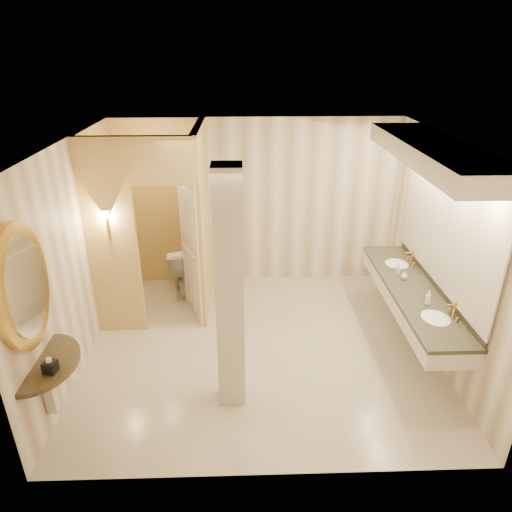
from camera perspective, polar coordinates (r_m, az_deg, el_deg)
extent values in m
plane|color=beige|center=(6.23, 0.56, -11.28)|extent=(4.50, 4.50, 0.00)
plane|color=white|center=(5.12, 0.69, 13.90)|extent=(4.50, 4.50, 0.00)
cube|color=silver|center=(7.40, -0.04, 6.60)|extent=(4.50, 0.02, 2.70)
cube|color=silver|center=(3.82, 1.92, -12.68)|extent=(4.50, 0.02, 2.70)
cube|color=silver|center=(5.89, -21.81, -0.25)|extent=(0.02, 4.00, 2.70)
cube|color=silver|center=(6.06, 22.39, 0.35)|extent=(0.02, 4.00, 2.70)
cube|color=#ECD47B|center=(6.71, -6.70, 4.46)|extent=(0.10, 1.50, 2.70)
cube|color=#ECD47B|center=(6.23, -17.59, 1.75)|extent=(0.65, 0.10, 2.70)
cube|color=#ECD47B|center=(5.75, -11.85, 11.56)|extent=(0.80, 0.10, 0.60)
cube|color=beige|center=(6.49, -8.16, 0.77)|extent=(0.35, 0.76, 2.10)
cylinder|color=#B5883A|center=(6.09, -17.99, 3.22)|extent=(0.03, 0.03, 0.30)
cone|color=beige|center=(6.02, -18.24, 4.98)|extent=(0.14, 0.14, 0.14)
cube|color=beige|center=(6.20, 18.97, -4.94)|extent=(0.60, 2.59, 0.24)
cube|color=black|center=(6.15, 19.12, -3.97)|extent=(0.64, 2.63, 0.05)
cube|color=black|center=(6.22, 21.62, -3.30)|extent=(0.03, 2.59, 0.10)
ellipsoid|color=white|center=(5.60, 21.46, -7.59)|extent=(0.40, 0.44, 0.15)
cylinder|color=#B5883A|center=(5.62, 23.56, -6.33)|extent=(0.03, 0.03, 0.22)
ellipsoid|color=white|center=(6.74, 17.14, -1.25)|extent=(0.40, 0.44, 0.15)
cylinder|color=#B5883A|center=(6.75, 18.88, -0.22)|extent=(0.03, 0.03, 0.22)
cube|color=white|center=(5.91, 22.76, 3.38)|extent=(0.03, 2.59, 1.40)
cube|color=beige|center=(5.57, 21.65, 11.95)|extent=(0.75, 2.79, 0.22)
cylinder|color=black|center=(5.04, -25.52, -12.04)|extent=(0.95, 0.95, 0.05)
cube|color=beige|center=(5.20, -24.48, -14.74)|extent=(0.10, 0.10, 0.60)
cylinder|color=gold|center=(4.61, -27.22, -3.50)|extent=(0.07, 0.95, 0.95)
cylinder|color=white|center=(4.59, -26.77, -3.50)|extent=(0.02, 0.76, 0.76)
cube|color=beige|center=(4.70, -3.28, -4.79)|extent=(0.29, 0.29, 2.70)
cube|color=black|center=(4.81, -24.33, -12.51)|extent=(0.13, 0.13, 0.11)
imported|color=white|center=(7.44, -9.24, -1.53)|extent=(0.58, 0.86, 0.81)
imported|color=beige|center=(6.42, 17.31, -1.49)|extent=(0.07, 0.08, 0.14)
imported|color=silver|center=(6.28, 18.04, -2.32)|extent=(0.10, 0.10, 0.11)
imported|color=#C6B28C|center=(5.77, 20.72, -4.88)|extent=(0.08, 0.08, 0.18)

